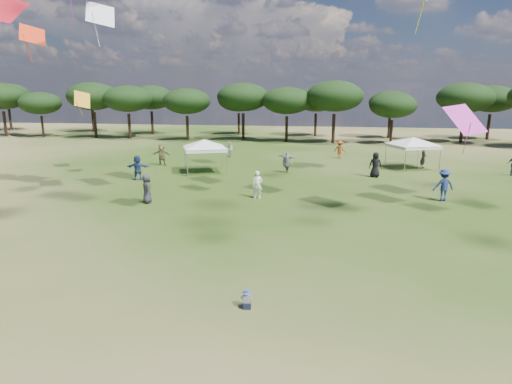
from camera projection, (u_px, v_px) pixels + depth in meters
ground at (223, 336)px, 11.10m from camera, size 140.00×140.00×0.00m
tree_line at (327, 98)px, 55.03m from camera, size 108.78×17.63×7.77m
tent_left at (205, 141)px, 33.16m from camera, size 5.86×5.86×2.88m
tent_right at (413, 139)px, 34.88m from camera, size 6.14×6.14×2.88m
toddler at (247, 300)px, 12.51m from camera, size 0.41×0.44×0.57m
festival_crowd at (296, 164)px, 32.09m from camera, size 29.37×19.91×1.88m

